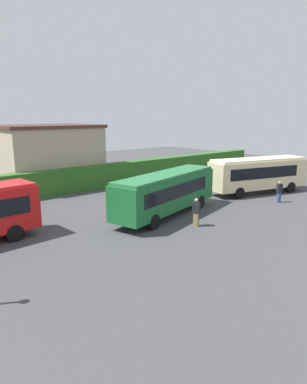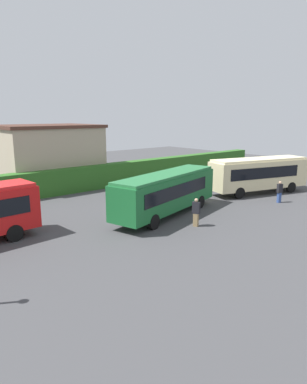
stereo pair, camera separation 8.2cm
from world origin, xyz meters
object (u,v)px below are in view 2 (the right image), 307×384
Objects in this scene: bus_cream at (259,173)px; person_right at (196,212)px; person_far at (280,191)px; bus_green at (167,191)px; traffic_cone at (162,181)px.

bus_cream is 12.16m from person_right.
person_far is at bearing -103.20° from bus_cream.
person_right is 9.92m from person_far.
person_right is (-0.32, -3.14, -0.79)m from bus_green.
traffic_cone is at bearing 26.16° from person_far.
person_right is at bearing -109.95° from bus_green.
person_far is (9.60, -3.39, -0.83)m from bus_green.
bus_cream is 9.94m from traffic_cone.
person_far is (-1.85, -3.21, -0.91)m from bus_cream.
bus_green is at bearing -164.21° from bus_cream.
bus_cream is (11.44, -0.18, 0.09)m from bus_green.
person_far is at bearing 159.16° from person_right.
bus_cream is 3.81m from person_far.
bus_cream reaches higher than bus_green.
bus_cream reaches higher than person_right.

